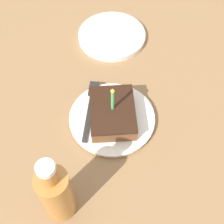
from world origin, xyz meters
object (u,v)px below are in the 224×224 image
object	(u,v)px
bottle	(56,193)
side_plate	(112,36)
fork	(91,106)
cake_slice	(113,113)
plate	(112,118)

from	to	relation	value
bottle	side_plate	distance (m)	0.53
fork	bottle	size ratio (longest dim) A/B	0.88
cake_slice	bottle	distance (m)	0.24
fork	bottle	world-z (taller)	bottle
bottle	cake_slice	bearing A→B (deg)	59.38
plate	cake_slice	distance (m)	0.03
plate	fork	size ratio (longest dim) A/B	1.17
plate	side_plate	bearing A→B (deg)	86.28
plate	side_plate	xyz separation A→B (m)	(0.02, 0.30, -0.00)
bottle	plate	bearing A→B (deg)	60.02
cake_slice	bottle	world-z (taller)	bottle
cake_slice	fork	xyz separation A→B (m)	(-0.05, 0.04, -0.02)
cake_slice	fork	world-z (taller)	cake_slice
plate	side_plate	distance (m)	0.30
cake_slice	side_plate	bearing A→B (deg)	86.54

